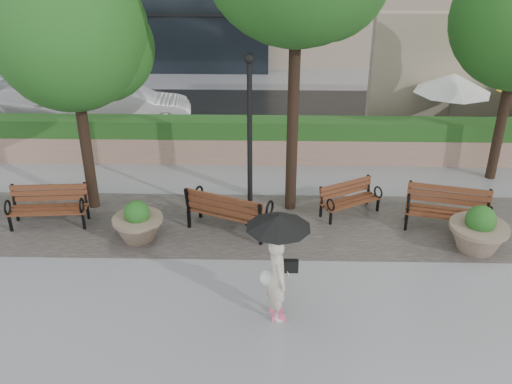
{
  "coord_description": "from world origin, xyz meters",
  "views": [
    {
      "loc": [
        1.03,
        -9.31,
        7.14
      ],
      "look_at": [
        0.76,
        2.62,
        1.1
      ],
      "focal_mm": 40.0,
      "sensor_mm": 36.0,
      "label": 1
    }
  ],
  "objects_px": {
    "bench_1": "(49,214)",
    "planter_left": "(138,224)",
    "bench_2": "(229,219)",
    "bench_4": "(446,218)",
    "bench_3": "(350,205)",
    "car_left": "(40,104)",
    "car_right": "(130,106)",
    "lamppost": "(250,154)",
    "planter_right": "(478,233)",
    "pedestrian": "(278,257)"
  },
  "relations": [
    {
      "from": "bench_1",
      "to": "car_right",
      "type": "relative_size",
      "value": 0.45
    },
    {
      "from": "bench_2",
      "to": "car_right",
      "type": "height_order",
      "value": "car_right"
    },
    {
      "from": "bench_3",
      "to": "lamppost",
      "type": "distance_m",
      "value": 3.07
    },
    {
      "from": "planter_right",
      "to": "car_left",
      "type": "bearing_deg",
      "value": 147.21
    },
    {
      "from": "lamppost",
      "to": "pedestrian",
      "type": "distance_m",
      "value": 3.61
    },
    {
      "from": "bench_4",
      "to": "bench_2",
      "type": "bearing_deg",
      "value": -164.57
    },
    {
      "from": "bench_1",
      "to": "bench_2",
      "type": "bearing_deg",
      "value": -7.13
    },
    {
      "from": "bench_1",
      "to": "bench_3",
      "type": "bearing_deg",
      "value": 0.76
    },
    {
      "from": "bench_1",
      "to": "planter_left",
      "type": "height_order",
      "value": "same"
    },
    {
      "from": "bench_3",
      "to": "bench_4",
      "type": "relative_size",
      "value": 0.79
    },
    {
      "from": "bench_2",
      "to": "planter_left",
      "type": "height_order",
      "value": "bench_2"
    },
    {
      "from": "bench_4",
      "to": "car_right",
      "type": "height_order",
      "value": "car_right"
    },
    {
      "from": "bench_3",
      "to": "pedestrian",
      "type": "distance_m",
      "value": 4.63
    },
    {
      "from": "car_left",
      "to": "lamppost",
      "type": "bearing_deg",
      "value": -118.9
    },
    {
      "from": "planter_left",
      "to": "lamppost",
      "type": "bearing_deg",
      "value": 16.15
    },
    {
      "from": "bench_2",
      "to": "pedestrian",
      "type": "distance_m",
      "value": 3.51
    },
    {
      "from": "bench_3",
      "to": "car_right",
      "type": "bearing_deg",
      "value": 108.08
    },
    {
      "from": "car_right",
      "to": "car_left",
      "type": "bearing_deg",
      "value": 75.77
    },
    {
      "from": "bench_2",
      "to": "planter_right",
      "type": "bearing_deg",
      "value": -164.07
    },
    {
      "from": "pedestrian",
      "to": "bench_4",
      "type": "bearing_deg",
      "value": -61.27
    },
    {
      "from": "bench_3",
      "to": "car_left",
      "type": "relative_size",
      "value": 0.37
    },
    {
      "from": "bench_2",
      "to": "lamppost",
      "type": "relative_size",
      "value": 0.51
    },
    {
      "from": "pedestrian",
      "to": "planter_left",
      "type": "bearing_deg",
      "value": 39.61
    },
    {
      "from": "lamppost",
      "to": "car_left",
      "type": "bearing_deg",
      "value": 136.8
    },
    {
      "from": "planter_right",
      "to": "pedestrian",
      "type": "distance_m",
      "value": 5.31
    },
    {
      "from": "bench_1",
      "to": "bench_3",
      "type": "xyz_separation_m",
      "value": [
        7.49,
        0.73,
        -0.05
      ]
    },
    {
      "from": "planter_right",
      "to": "bench_4",
      "type": "bearing_deg",
      "value": 118.14
    },
    {
      "from": "planter_left",
      "to": "car_right",
      "type": "xyz_separation_m",
      "value": [
        -1.88,
        7.78,
        0.32
      ]
    },
    {
      "from": "bench_3",
      "to": "planter_right",
      "type": "height_order",
      "value": "planter_right"
    },
    {
      "from": "bench_4",
      "to": "lamppost",
      "type": "height_order",
      "value": "lamppost"
    },
    {
      "from": "planter_left",
      "to": "planter_right",
      "type": "distance_m",
      "value": 7.88
    },
    {
      "from": "car_left",
      "to": "planter_left",
      "type": "bearing_deg",
      "value": -132.87
    },
    {
      "from": "bench_3",
      "to": "lamppost",
      "type": "height_order",
      "value": "lamppost"
    },
    {
      "from": "bench_1",
      "to": "bench_2",
      "type": "height_order",
      "value": "bench_2"
    },
    {
      "from": "bench_2",
      "to": "car_left",
      "type": "bearing_deg",
      "value": -23.5
    },
    {
      "from": "bench_4",
      "to": "planter_left",
      "type": "xyz_separation_m",
      "value": [
        -7.4,
        -0.59,
        0.07
      ]
    },
    {
      "from": "planter_right",
      "to": "pedestrian",
      "type": "bearing_deg",
      "value": -151.9
    },
    {
      "from": "planter_left",
      "to": "bench_1",
      "type": "bearing_deg",
      "value": 165.73
    },
    {
      "from": "bench_2",
      "to": "car_right",
      "type": "distance_m",
      "value": 8.39
    },
    {
      "from": "bench_1",
      "to": "planter_right",
      "type": "height_order",
      "value": "planter_right"
    },
    {
      "from": "bench_3",
      "to": "planter_right",
      "type": "bearing_deg",
      "value": -60.05
    },
    {
      "from": "bench_3",
      "to": "car_right",
      "type": "xyz_separation_m",
      "value": [
        -7.03,
        6.45,
        0.46
      ]
    },
    {
      "from": "car_left",
      "to": "car_right",
      "type": "relative_size",
      "value": 1.05
    },
    {
      "from": "planter_left",
      "to": "pedestrian",
      "type": "height_order",
      "value": "pedestrian"
    },
    {
      "from": "bench_1",
      "to": "lamppost",
      "type": "relative_size",
      "value": 0.45
    },
    {
      "from": "bench_3",
      "to": "pedestrian",
      "type": "height_order",
      "value": "pedestrian"
    },
    {
      "from": "car_right",
      "to": "bench_4",
      "type": "bearing_deg",
      "value": -135.18
    },
    {
      "from": "bench_4",
      "to": "pedestrian",
      "type": "xyz_separation_m",
      "value": [
        -4.15,
        -3.34,
        1.03
      ]
    },
    {
      "from": "planter_left",
      "to": "planter_right",
      "type": "height_order",
      "value": "planter_right"
    },
    {
      "from": "planter_left",
      "to": "car_left",
      "type": "xyz_separation_m",
      "value": [
        -5.28,
        8.18,
        0.26
      ]
    }
  ]
}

